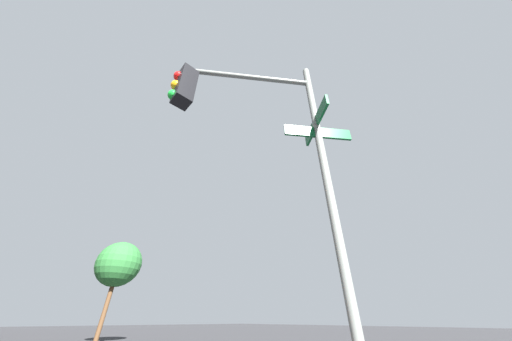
% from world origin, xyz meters
% --- Properties ---
extents(traffic_signal_near, '(1.88, 2.51, 5.31)m').
position_xyz_m(traffic_signal_near, '(-6.22, -6.28, 3.72)').
color(traffic_signal_near, slate).
rests_on(traffic_signal_near, ground_plane).
extents(street_tree, '(2.58, 2.58, 5.30)m').
position_xyz_m(street_tree, '(8.69, -8.33, 3.98)').
color(street_tree, '#4C331E').
rests_on(street_tree, ground_plane).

